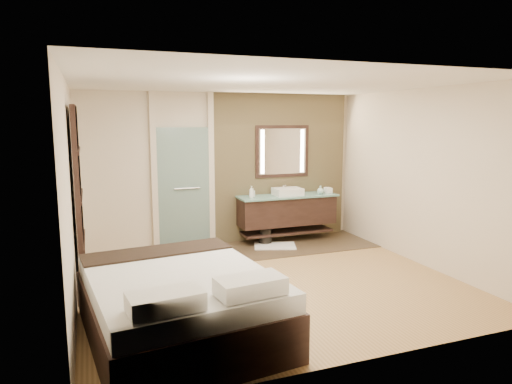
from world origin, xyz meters
name	(u,v)px	position (x,y,z in m)	size (l,w,h in m)	color
floor	(271,282)	(0.00, 0.00, 0.00)	(5.00, 5.00, 0.00)	olive
tile_strip	(268,247)	(0.60, 1.60, 0.01)	(3.80, 1.30, 0.01)	#3E3122
stone_wall	(281,167)	(1.10, 2.21, 1.35)	(2.60, 0.08, 2.70)	tan
vanity	(287,210)	(1.10, 1.92, 0.58)	(1.85, 0.55, 0.88)	black
mirror_unit	(282,151)	(1.10, 2.16, 1.65)	(1.06, 0.04, 0.96)	black
frosted_door	(184,183)	(-0.75, 2.20, 1.14)	(1.10, 0.12, 2.70)	#A5D1C8
shoji_partition	(79,199)	(-2.43, 0.60, 1.21)	(0.06, 1.20, 2.40)	black
bed	(180,304)	(-1.48, -1.16, 0.35)	(2.00, 2.38, 0.85)	black
bath_mat	(275,246)	(0.74, 1.61, 0.02)	(0.72, 0.50, 0.02)	silver
waste_bin	(265,236)	(0.64, 1.85, 0.14)	(0.23, 0.23, 0.29)	black
tissue_box	(328,190)	(1.92, 1.86, 0.92)	(0.12, 0.12, 0.10)	silver
soap_bottle_a	(251,192)	(0.38, 1.87, 0.97)	(0.08, 0.08, 0.21)	white
soap_bottle_b	(253,192)	(0.45, 1.97, 0.94)	(0.07, 0.07, 0.16)	#B2B2B2
soap_bottle_c	(320,190)	(1.73, 1.81, 0.94)	(0.12, 0.12, 0.16)	#A4CEC6
cup	(327,190)	(1.92, 1.91, 0.92)	(0.13, 0.13, 0.10)	white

